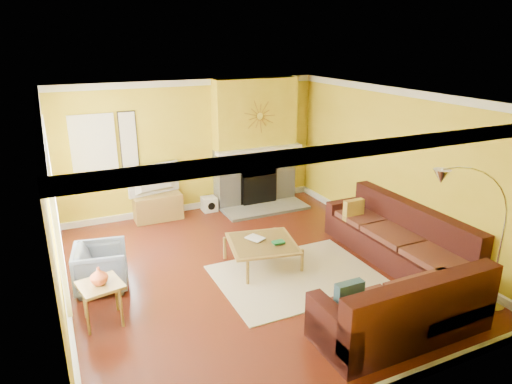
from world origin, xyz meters
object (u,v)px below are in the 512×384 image
sectional_sofa (360,253)px  armchair (101,267)px  arc_lamp (471,245)px  media_console (158,207)px  side_table (102,303)px  coffee_table (262,253)px

sectional_sofa → armchair: sectional_sofa is taller
sectional_sofa → armchair: (-3.53, 1.40, -0.12)m
arc_lamp → sectional_sofa: bearing=114.2°
sectional_sofa → media_console: bearing=120.4°
sectional_sofa → arc_lamp: size_ratio=1.65×
sectional_sofa → side_table: 3.67m
arc_lamp → side_table: bearing=156.2°
media_console → arc_lamp: (2.77, -5.04, 0.79)m
side_table → media_console: bearing=65.1°
side_table → arc_lamp: size_ratio=0.27×
media_console → side_table: size_ratio=1.68×
sectional_sofa → side_table: bearing=172.0°
sectional_sofa → armchair: size_ratio=4.69×
coffee_table → arc_lamp: 3.07m
coffee_table → media_console: 2.84m
sectional_sofa → coffee_table: size_ratio=3.34×
armchair → sectional_sofa: bearing=-101.9°
armchair → side_table: size_ratio=1.32×
sectional_sofa → armchair: bearing=158.4°
side_table → armchair: bearing=83.4°
sectional_sofa → coffee_table: bearing=136.7°
sectional_sofa → coffee_table: 1.54m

